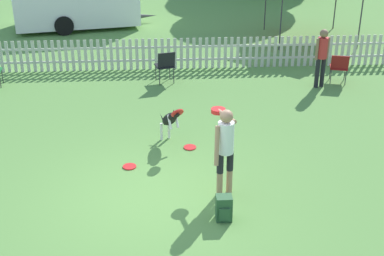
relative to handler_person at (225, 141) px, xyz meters
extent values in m
plane|color=#5B8C42|center=(-1.26, -0.11, -1.02)|extent=(240.00, 240.00, 0.00)
cylinder|color=tan|center=(-0.08, -0.09, -0.79)|extent=(0.11, 0.11, 0.45)
cylinder|color=black|center=(-0.08, -0.09, -0.38)|extent=(0.12, 0.12, 0.37)
cylinder|color=tan|center=(0.10, -0.01, -0.79)|extent=(0.11, 0.11, 0.45)
cylinder|color=black|center=(0.10, -0.01, -0.38)|extent=(0.12, 0.12, 0.37)
cylinder|color=white|center=(0.01, -0.05, 0.09)|extent=(0.37, 0.37, 0.57)
sphere|color=tan|center=(0.01, -0.05, 0.49)|extent=(0.23, 0.23, 0.23)
cylinder|color=tan|center=(-0.16, -0.18, 0.01)|extent=(0.11, 0.21, 0.69)
cylinder|color=tan|center=(0.06, 0.34, 0.31)|extent=(0.28, 0.68, 0.14)
cylinder|color=red|center=(-0.05, 0.67, 0.26)|extent=(0.26, 0.26, 0.02)
cylinder|color=red|center=(-0.05, 0.67, 0.28)|extent=(0.26, 0.26, 0.02)
cylinder|color=red|center=(-0.05, 0.67, 0.31)|extent=(0.26, 0.26, 0.02)
ellipsoid|color=black|center=(-0.90, 2.01, -0.46)|extent=(0.48, 0.66, 0.54)
ellipsoid|color=white|center=(-0.90, 2.01, -0.50)|extent=(0.25, 0.34, 0.27)
sphere|color=black|center=(-0.78, 1.72, -0.22)|extent=(0.15, 0.15, 0.15)
cone|color=black|center=(-0.75, 1.67, -0.18)|extent=(0.13, 0.16, 0.13)
cylinder|color=red|center=(-0.75, 1.67, -0.18)|extent=(0.31, 0.27, 0.22)
cone|color=black|center=(-0.75, 1.76, -0.16)|extent=(0.05, 0.05, 0.07)
cone|color=black|center=(-0.83, 1.73, -0.16)|extent=(0.05, 0.05, 0.07)
cylinder|color=white|center=(-0.92, 2.26, -0.83)|extent=(0.06, 0.06, 0.39)
cylinder|color=white|center=(-1.08, 2.19, -0.83)|extent=(0.06, 0.06, 0.39)
cylinder|color=white|center=(-0.76, 1.89, -0.44)|extent=(0.12, 0.19, 0.30)
cylinder|color=white|center=(-0.91, 1.82, -0.44)|extent=(0.12, 0.19, 0.30)
cone|color=black|center=(-1.05, 2.33, -0.60)|extent=(0.17, 0.28, 0.20)
cylinder|color=red|center=(-0.49, 1.77, -1.01)|extent=(0.26, 0.26, 0.02)
cylinder|color=red|center=(-1.72, 1.02, -1.01)|extent=(0.26, 0.26, 0.02)
cube|color=#2D5633|center=(-0.10, -0.84, -0.80)|extent=(0.26, 0.22, 0.44)
cube|color=#2D5633|center=(-0.10, -0.97, -0.84)|extent=(0.18, 0.04, 0.22)
cube|color=beige|center=(-1.26, 6.90, -0.74)|extent=(19.21, 0.04, 0.06)
cube|color=beige|center=(-1.26, 6.90, -0.36)|extent=(19.21, 0.04, 0.06)
cube|color=beige|center=(-5.61, 6.90, -0.56)|extent=(0.09, 0.02, 0.92)
cube|color=beige|center=(-5.42, 6.90, -0.56)|extent=(0.09, 0.02, 0.92)
cube|color=beige|center=(-5.24, 6.90, -0.56)|extent=(0.09, 0.02, 0.92)
cube|color=beige|center=(-5.05, 6.90, -0.56)|extent=(0.09, 0.02, 0.92)
cube|color=beige|center=(-4.87, 6.90, -0.56)|extent=(0.09, 0.02, 0.92)
cube|color=beige|center=(-4.68, 6.90, -0.56)|extent=(0.09, 0.02, 0.92)
cube|color=beige|center=(-4.50, 6.90, -0.56)|extent=(0.09, 0.02, 0.92)
cube|color=beige|center=(-4.31, 6.90, -0.56)|extent=(0.09, 0.02, 0.92)
cube|color=beige|center=(-4.13, 6.90, -0.56)|extent=(0.09, 0.02, 0.92)
cube|color=beige|center=(-3.94, 6.90, -0.56)|extent=(0.09, 0.02, 0.92)
cube|color=beige|center=(-3.76, 6.90, -0.56)|extent=(0.09, 0.02, 0.92)
cube|color=beige|center=(-3.57, 6.90, -0.56)|extent=(0.09, 0.02, 0.92)
cube|color=beige|center=(-3.39, 6.90, -0.56)|extent=(0.09, 0.02, 0.92)
cube|color=beige|center=(-3.20, 6.90, -0.56)|extent=(0.09, 0.02, 0.92)
cube|color=beige|center=(-3.02, 6.90, -0.56)|extent=(0.09, 0.02, 0.92)
cube|color=beige|center=(-2.83, 6.90, -0.56)|extent=(0.09, 0.02, 0.92)
cube|color=beige|center=(-2.65, 6.90, -0.56)|extent=(0.09, 0.02, 0.92)
cube|color=beige|center=(-2.47, 6.90, -0.56)|extent=(0.09, 0.02, 0.92)
cube|color=beige|center=(-2.28, 6.90, -0.56)|extent=(0.09, 0.02, 0.92)
cube|color=beige|center=(-2.10, 6.90, -0.56)|extent=(0.09, 0.02, 0.92)
cube|color=beige|center=(-1.91, 6.90, -0.56)|extent=(0.09, 0.02, 0.92)
cube|color=beige|center=(-1.73, 6.90, -0.56)|extent=(0.09, 0.02, 0.92)
cube|color=beige|center=(-1.54, 6.90, -0.56)|extent=(0.09, 0.02, 0.92)
cube|color=beige|center=(-1.36, 6.90, -0.56)|extent=(0.09, 0.02, 0.92)
cube|color=beige|center=(-1.17, 6.90, -0.56)|extent=(0.09, 0.02, 0.92)
cube|color=beige|center=(-0.99, 6.90, -0.56)|extent=(0.09, 0.02, 0.92)
cube|color=beige|center=(-0.80, 6.90, -0.56)|extent=(0.09, 0.02, 0.92)
cube|color=beige|center=(-0.62, 6.90, -0.56)|extent=(0.09, 0.02, 0.92)
cube|color=beige|center=(-0.43, 6.90, -0.56)|extent=(0.09, 0.02, 0.92)
cube|color=beige|center=(-0.25, 6.90, -0.56)|extent=(0.09, 0.02, 0.92)
cube|color=beige|center=(-0.06, 6.90, -0.56)|extent=(0.09, 0.02, 0.92)
cube|color=beige|center=(0.12, 6.90, -0.56)|extent=(0.09, 0.02, 0.92)
cube|color=beige|center=(0.31, 6.90, -0.56)|extent=(0.09, 0.02, 0.92)
cube|color=beige|center=(0.49, 6.90, -0.56)|extent=(0.09, 0.02, 0.92)
cube|color=beige|center=(0.68, 6.90, -0.56)|extent=(0.09, 0.02, 0.92)
cube|color=beige|center=(0.86, 6.90, -0.56)|extent=(0.09, 0.02, 0.92)
cube|color=beige|center=(1.04, 6.90, -0.56)|extent=(0.09, 0.02, 0.92)
cube|color=beige|center=(1.23, 6.90, -0.56)|extent=(0.09, 0.02, 0.92)
cube|color=beige|center=(1.41, 6.90, -0.56)|extent=(0.09, 0.02, 0.92)
cube|color=beige|center=(1.60, 6.90, -0.56)|extent=(0.09, 0.02, 0.92)
cube|color=beige|center=(1.78, 6.90, -0.56)|extent=(0.09, 0.02, 0.92)
cube|color=beige|center=(1.97, 6.90, -0.56)|extent=(0.09, 0.02, 0.92)
cube|color=beige|center=(2.15, 6.90, -0.56)|extent=(0.09, 0.02, 0.92)
cube|color=beige|center=(2.34, 6.90, -0.56)|extent=(0.09, 0.02, 0.92)
cube|color=beige|center=(2.52, 6.90, -0.56)|extent=(0.09, 0.02, 0.92)
cube|color=beige|center=(2.71, 6.90, -0.56)|extent=(0.09, 0.02, 0.92)
cube|color=beige|center=(2.89, 6.90, -0.56)|extent=(0.09, 0.02, 0.92)
cube|color=beige|center=(3.08, 6.90, -0.56)|extent=(0.09, 0.02, 0.92)
cube|color=beige|center=(3.26, 6.90, -0.56)|extent=(0.09, 0.02, 0.92)
cube|color=beige|center=(3.45, 6.90, -0.56)|extent=(0.09, 0.02, 0.92)
cube|color=beige|center=(3.63, 6.90, -0.56)|extent=(0.09, 0.02, 0.92)
cube|color=beige|center=(3.82, 6.90, -0.56)|extent=(0.09, 0.02, 0.92)
cube|color=beige|center=(4.00, 6.90, -0.56)|extent=(0.09, 0.02, 0.92)
cube|color=beige|center=(4.19, 6.90, -0.56)|extent=(0.09, 0.02, 0.92)
cube|color=beige|center=(4.37, 6.90, -0.56)|extent=(0.09, 0.02, 0.92)
cube|color=beige|center=(4.56, 6.90, -0.56)|extent=(0.09, 0.02, 0.92)
cube|color=beige|center=(4.74, 6.90, -0.56)|extent=(0.09, 0.02, 0.92)
cube|color=beige|center=(4.92, 6.90, -0.56)|extent=(0.09, 0.02, 0.92)
cube|color=beige|center=(5.11, 6.90, -0.56)|extent=(0.09, 0.02, 0.92)
cube|color=beige|center=(5.29, 6.90, -0.56)|extent=(0.09, 0.02, 0.92)
cube|color=beige|center=(5.48, 6.90, -0.56)|extent=(0.09, 0.02, 0.92)
cylinder|color=#333338|center=(4.05, 5.64, -0.81)|extent=(0.02, 0.02, 0.42)
cylinder|color=#333338|center=(3.67, 5.74, -0.81)|extent=(0.02, 0.02, 0.42)
cylinder|color=#333338|center=(3.95, 5.25, -0.81)|extent=(0.02, 0.02, 0.42)
cylinder|color=#333338|center=(3.57, 5.35, -0.81)|extent=(0.02, 0.02, 0.42)
cube|color=maroon|center=(3.81, 5.50, -0.60)|extent=(0.57, 0.57, 0.03)
cube|color=maroon|center=(3.76, 5.29, -0.40)|extent=(0.47, 0.20, 0.40)
cylinder|color=#333338|center=(-0.80, 6.04, -0.79)|extent=(0.02, 0.02, 0.46)
cylinder|color=#333338|center=(-1.19, 5.94, -0.79)|extent=(0.02, 0.02, 0.46)
cylinder|color=#333338|center=(-0.70, 5.65, -0.79)|extent=(0.02, 0.02, 0.46)
cylinder|color=#333338|center=(-1.09, 5.55, -0.79)|extent=(0.02, 0.02, 0.46)
cube|color=black|center=(-0.94, 5.80, -0.56)|extent=(0.57, 0.57, 0.03)
cube|color=black|center=(-0.89, 5.59, -0.34)|extent=(0.48, 0.21, 0.44)
cylinder|color=#333338|center=(-5.39, 6.00, -0.81)|extent=(0.02, 0.02, 0.43)
cylinder|color=#333338|center=(-5.35, 5.61, -0.81)|extent=(0.02, 0.02, 0.43)
cylinder|color=#333338|center=(2.84, 8.57, 0.11)|extent=(0.04, 0.04, 2.26)
cylinder|color=#333338|center=(5.45, 8.57, 0.11)|extent=(0.04, 0.04, 2.26)
cylinder|color=black|center=(3.27, 5.17, -0.62)|extent=(0.11, 0.11, 0.80)
cylinder|color=black|center=(3.10, 5.11, -0.62)|extent=(0.11, 0.11, 0.80)
cylinder|color=red|center=(3.19, 5.14, 0.06)|extent=(0.27, 0.27, 0.55)
sphere|color=#8C664C|center=(3.19, 5.14, 0.45)|extent=(0.22, 0.22, 0.22)
cylinder|color=#8C664C|center=(3.35, 5.20, 0.05)|extent=(0.08, 0.08, 0.57)
cylinder|color=#8C664C|center=(3.03, 5.08, 0.05)|extent=(0.08, 0.08, 0.57)
cone|color=#3F3F42|center=(-1.53, 12.55, -0.77)|extent=(0.82, 0.35, 0.20)
cylinder|color=black|center=(-4.85, 12.98, -0.68)|extent=(0.70, 0.31, 0.68)
cylinder|color=black|center=(-4.43, 10.87, -0.68)|extent=(0.70, 0.31, 0.68)
camera|label=1|loc=(-1.09, -8.14, 4.09)|focal=50.00mm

